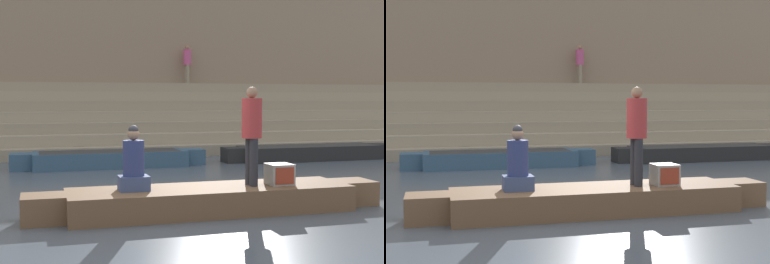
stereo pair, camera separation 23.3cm
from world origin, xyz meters
TOP-DOWN VIEW (x-y plane):
  - ground_plane at (0.00, 0.00)m, footprint 120.00×120.00m
  - ghat_steps at (0.00, 11.50)m, footprint 36.00×5.08m
  - back_wall at (0.00, 13.91)m, footprint 34.20×1.28m
  - rowboat_main at (1.03, -0.64)m, footprint 6.41×1.40m
  - person_standing at (1.78, -0.68)m, footprint 0.36×0.36m
  - person_rowing at (-0.34, -0.62)m, footprint 0.51×0.40m
  - tv_set at (2.30, -0.74)m, footprint 0.43×0.44m
  - moored_boat_shore at (6.77, 6.29)m, footprint 6.03×1.31m
  - moored_boat_distant at (0.18, 6.21)m, footprint 5.66×1.31m
  - person_on_steps at (4.43, 12.95)m, footprint 0.34×0.34m

SIDE VIEW (x-z plane):
  - ground_plane at x=0.00m, z-range 0.00..0.00m
  - rowboat_main at x=1.03m, z-range 0.02..0.47m
  - moored_boat_shore at x=6.77m, z-range 0.02..0.48m
  - moored_boat_distant at x=0.18m, z-range 0.02..0.48m
  - tv_set at x=2.30m, z-range 0.45..0.83m
  - person_rowing at x=-0.34m, z-range 0.34..1.45m
  - ghat_steps at x=0.00m, z-range -0.38..2.30m
  - person_standing at x=1.78m, z-range 0.59..2.35m
  - person_on_steps at x=4.43m, z-range 2.81..4.46m
  - back_wall at x=0.00m, z-range -0.03..7.41m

